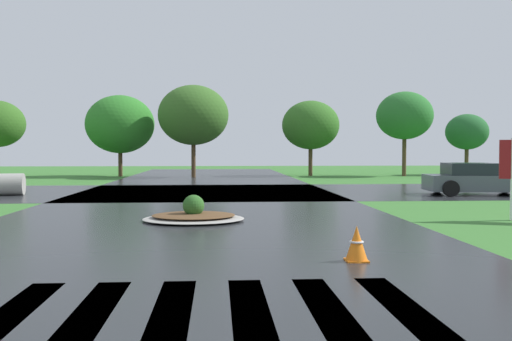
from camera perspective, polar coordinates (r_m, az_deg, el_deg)
name	(u,v)px	position (r m, az deg, el deg)	size (l,w,h in m)	color
asphalt_roadway	(194,231)	(12.98, -6.23, -6.07)	(10.88, 80.00, 0.01)	#232628
asphalt_cross_road	(205,192)	(24.75, -5.13, -2.15)	(90.00, 9.79, 0.01)	#232628
crosswalk_stripes	(171,313)	(6.67, -8.52, -14.01)	(5.85, 3.15, 0.01)	white
median_island	(194,216)	(14.81, -6.29, -4.54)	(2.62, 2.27, 0.68)	#9E9B93
car_silver_hatch	(477,180)	(24.77, 21.29, -0.88)	(4.35, 2.57, 1.30)	#4C545B
traffic_cone	(357,244)	(9.61, 10.06, -7.30)	(0.38, 0.38, 0.59)	orange
background_treeline	(219,122)	(38.83, -3.76, 4.93)	(36.29, 6.41, 6.06)	#4C3823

